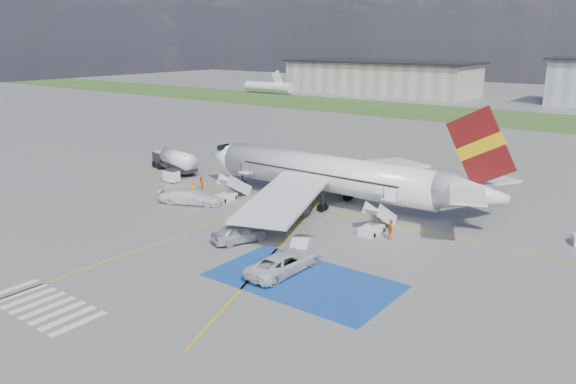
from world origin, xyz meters
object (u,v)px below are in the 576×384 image
object	(u,v)px
car_silver_b	(302,244)
van_white_b	(191,195)
fuel_tanker	(174,163)
van_white_a	(285,259)
gpu_cart	(172,177)
car_silver_a	(239,233)
airliner	(337,175)

from	to	relation	value
car_silver_b	van_white_b	distance (m)	18.39
fuel_tanker	van_white_a	xyz separation A→B (m)	(32.37, -17.84, -0.23)
gpu_cart	van_white_b	distance (m)	10.40
van_white_b	car_silver_a	bearing A→B (deg)	-138.29
airliner	gpu_cart	xyz separation A→B (m)	(-21.96, -3.86, -2.66)
car_silver_a	car_silver_b	world-z (taller)	car_silver_a
car_silver_b	van_white_a	world-z (taller)	van_white_a
car_silver_a	car_silver_b	size ratio (longest dim) A/B	1.18
gpu_cart	airliner	bearing A→B (deg)	8.92
car_silver_a	van_white_b	bearing A→B (deg)	-2.29
gpu_cart	car_silver_b	distance (m)	28.48
gpu_cart	car_silver_a	size ratio (longest dim) A/B	0.39
car_silver_a	van_white_b	world-z (taller)	van_white_b
fuel_tanker	gpu_cart	xyz separation A→B (m)	(4.02, -4.15, -0.55)
car_silver_b	van_white_a	bearing A→B (deg)	83.58
fuel_tanker	car_silver_b	bearing A→B (deg)	-8.90
fuel_tanker	gpu_cart	distance (m)	5.81
fuel_tanker	van_white_a	distance (m)	36.96
fuel_tanker	car_silver_a	world-z (taller)	fuel_tanker
car_silver_a	fuel_tanker	bearing A→B (deg)	-8.15
airliner	fuel_tanker	distance (m)	26.07
fuel_tanker	van_white_b	xyz separation A→B (m)	(13.01, -9.38, -0.23)
airliner	fuel_tanker	size ratio (longest dim) A/B	4.01
airliner	car_silver_b	world-z (taller)	airliner
gpu_cart	car_silver_a	world-z (taller)	car_silver_a
fuel_tanker	van_white_a	size ratio (longest dim) A/B	1.64
airliner	van_white_b	world-z (taller)	airliner
fuel_tanker	car_silver_b	distance (m)	33.75
airliner	gpu_cart	bearing A→B (deg)	-170.03
car_silver_a	van_white_a	size ratio (longest dim) A/B	0.89
car_silver_b	van_white_b	xyz separation A→B (m)	(-17.92, 4.12, 0.35)
car_silver_b	gpu_cart	bearing A→B (deg)	-44.09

